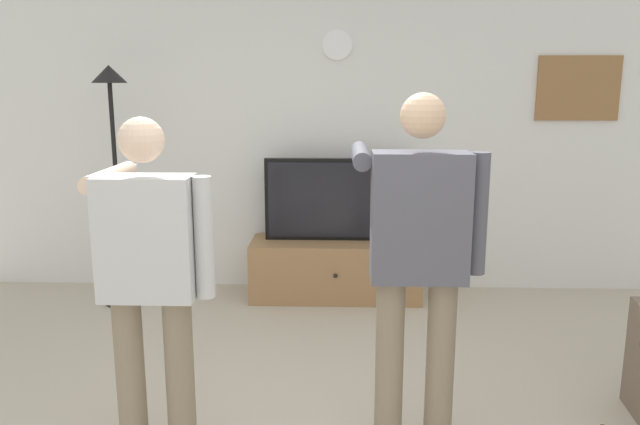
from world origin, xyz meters
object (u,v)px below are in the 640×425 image
television (336,200)px  framed_picture (578,88)px  tv_stand (336,269)px  floor_lamp (113,136)px  person_standing_nearer_lamp (150,270)px  wall_clock (337,45)px  person_standing_nearer_couch (418,255)px

television → framed_picture: bearing=6.9°
tv_stand → floor_lamp: 2.16m
framed_picture → person_standing_nearer_lamp: size_ratio=0.41×
television → floor_lamp: 1.91m
tv_stand → wall_clock: 1.92m
floor_lamp → person_standing_nearer_couch: bearing=-43.3°
person_standing_nearer_lamp → framed_picture: bearing=42.3°
television → person_standing_nearer_lamp: bearing=-109.7°
framed_picture → person_standing_nearer_couch: bearing=-122.5°
wall_clock → floor_lamp: size_ratio=0.13×
tv_stand → framed_picture: framed_picture is taller
television → framed_picture: framed_picture is taller
television → floor_lamp: size_ratio=0.62×
television → wall_clock: 1.32m
tv_stand → person_standing_nearer_lamp: size_ratio=0.86×
tv_stand → person_standing_nearer_couch: (0.41, -2.29, 0.78)m
television → person_standing_nearer_couch: bearing=-80.0°
framed_picture → floor_lamp: bearing=-172.7°
framed_picture → floor_lamp: 3.92m
person_standing_nearer_couch → tv_stand: bearing=100.2°
floor_lamp → person_standing_nearer_lamp: size_ratio=1.17×
tv_stand → person_standing_nearer_lamp: 2.62m
television → wall_clock: (0.00, 0.24, 1.30)m
wall_clock → framed_picture: wall_clock is taller
wall_clock → floor_lamp: (-1.81, -0.49, -0.74)m
tv_stand → wall_clock: bearing=90.0°
tv_stand → floor_lamp: bearing=-173.8°
tv_stand → television: 0.61m
wall_clock → person_standing_nearer_couch: (0.41, -2.58, -1.12)m
floor_lamp → person_standing_nearer_lamp: floor_lamp is taller
wall_clock → person_standing_nearer_lamp: size_ratio=0.15×
wall_clock → floor_lamp: wall_clock is taller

